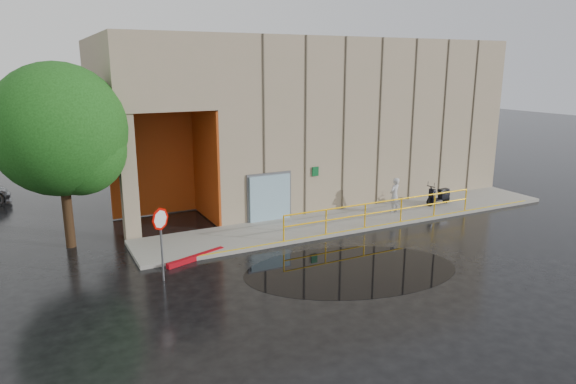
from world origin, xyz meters
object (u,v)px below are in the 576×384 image
at_px(red_curb, 196,257).
at_px(person, 395,195).
at_px(scooter, 439,191).
at_px(stop_sign, 161,228).
at_px(tree_near, 64,135).

bearing_deg(red_curb, person, 7.36).
distance_m(scooter, stop_sign, 14.41).
relative_size(scooter, red_curb, 0.66).
xyz_separation_m(person, scooter, (2.82, 0.12, -0.13)).
height_order(red_curb, tree_near, tree_near).
xyz_separation_m(person, red_curb, (-9.81, -1.27, -0.87)).
relative_size(person, scooter, 1.04).
bearing_deg(stop_sign, scooter, -3.11).
bearing_deg(tree_near, red_curb, -42.88).
bearing_deg(person, scooter, 161.18).
bearing_deg(red_curb, scooter, 6.28).
bearing_deg(scooter, tree_near, 167.46).
height_order(person, tree_near, tree_near).
distance_m(stop_sign, red_curb, 2.62).
xyz_separation_m(stop_sign, red_curb, (1.48, 1.32, -1.71)).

